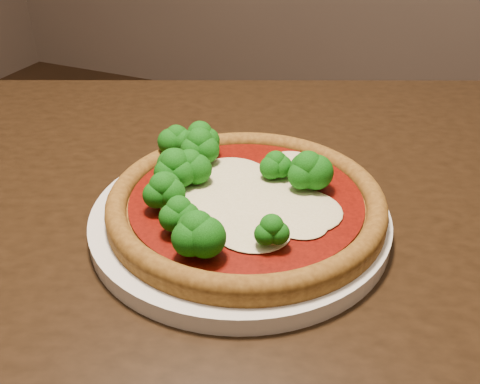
% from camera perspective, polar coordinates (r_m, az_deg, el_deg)
% --- Properties ---
extents(dining_table, '(1.35, 1.15, 0.75)m').
position_cam_1_polar(dining_table, '(0.64, -5.30, -9.68)').
color(dining_table, black).
rests_on(dining_table, floor).
extents(plate, '(0.30, 0.30, 0.02)m').
position_cam_1_polar(plate, '(0.54, -0.00, -2.77)').
color(plate, silver).
rests_on(plate, dining_table).
extents(pizza, '(0.28, 0.28, 0.06)m').
position_cam_1_polar(pizza, '(0.53, -0.22, -0.20)').
color(pizza, brown).
rests_on(pizza, plate).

